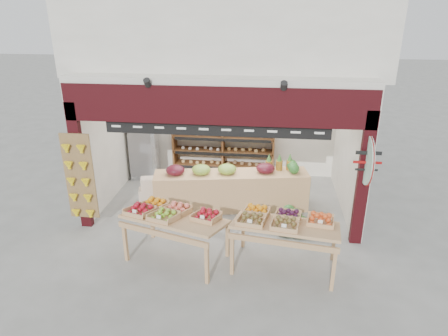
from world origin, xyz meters
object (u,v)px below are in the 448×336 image
refrigerator (144,145)px  display_table_right (282,222)px  watermelon_pile (293,223)px  back_shelving (223,137)px  mid_counter (231,189)px  cardboard_stack (158,192)px  display_table_left (171,215)px

refrigerator → display_table_right: size_ratio=0.93×
refrigerator → watermelon_pile: bearing=-39.8°
back_shelving → mid_counter: (0.40, -1.88, -0.64)m
watermelon_pile → cardboard_stack: bearing=161.7°
cardboard_stack → display_table_left: bearing=-68.1°
refrigerator → cardboard_stack: (0.74, -1.43, -0.67)m
refrigerator → display_table_right: bearing=-53.1°
back_shelving → display_table_right: (1.50, -3.97, -0.22)m
back_shelving → mid_counter: 2.03m
cardboard_stack → back_shelving: bearing=51.7°
watermelon_pile → mid_counter: bearing=148.0°
refrigerator → display_table_right: 5.15m
refrigerator → back_shelving: bearing=0.3°
cardboard_stack → display_table_right: bearing=-38.4°
display_table_left → watermelon_pile: display_table_left is taller
cardboard_stack → mid_counter: (1.75, -0.17, 0.25)m
refrigerator → watermelon_pile: 4.65m
watermelon_pile → refrigerator: bearing=147.5°
cardboard_stack → mid_counter: mid_counter is taller
back_shelving → watermelon_pile: 3.40m
mid_counter → display_table_left: size_ratio=1.79×
display_table_left → watermelon_pile: 2.62m
refrigerator → watermelon_pile: (3.87, -2.47, -0.71)m
back_shelving → display_table_left: size_ratio=1.39×
display_table_left → back_shelving: bearing=83.2°
cardboard_stack → watermelon_pile: 3.30m
cardboard_stack → watermelon_pile: cardboard_stack is taller
refrigerator → mid_counter: 2.99m
mid_counter → watermelon_pile: 1.66m
cardboard_stack → mid_counter: 1.77m
display_table_right → watermelon_pile: display_table_right is taller
cardboard_stack → refrigerator: bearing=117.4°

